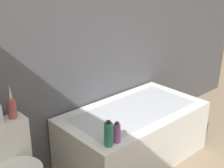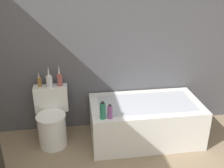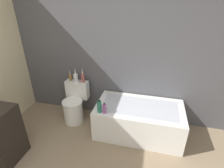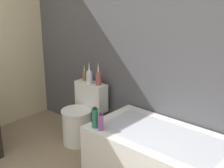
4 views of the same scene
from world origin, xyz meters
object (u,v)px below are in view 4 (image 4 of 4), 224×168
Objects in this scene: bathtub at (160,159)px; shampoo_bottle_tall at (95,118)px; shampoo_bottle_short at (101,122)px; toilet at (81,117)px; vase_silver at (89,76)px; vase_bronze at (98,77)px; vase_gold at (84,75)px.

shampoo_bottle_tall is at bearing -153.16° from bathtub.
shampoo_bottle_tall is 0.08m from shampoo_bottle_short.
toilet is at bearing 148.27° from shampoo_bottle_tall.
bathtub is at bearing -11.22° from vase_silver.
bathtub is at bearing -13.73° from vase_bronze.
vase_bronze is 0.83m from shampoo_bottle_short.
shampoo_bottle_tall is at bearing -31.73° from toilet.
vase_silver is at bearing 142.14° from shampoo_bottle_short.
vase_silver is at bearing 168.78° from bathtub.
vase_gold is (-1.33, 0.28, 0.52)m from bathtub.
vase_silver is (-1.20, 0.24, 0.55)m from bathtub.
toilet is at bearing -56.80° from vase_gold.
vase_bronze is at bearing 135.19° from shampoo_bottle_short.
vase_silver is (0.13, -0.04, 0.02)m from vase_gold.
vase_bronze is (0.13, 0.18, 0.49)m from toilet.
vase_bronze is at bearing -3.63° from vase_gold.
toilet is 0.52m from vase_gold.
shampoo_bottle_short is at bearing -44.81° from vase_bronze.
toilet is (-1.20, 0.08, 0.05)m from bathtub.
vase_gold is 0.95m from shampoo_bottle_tall.
vase_silver is 0.91m from shampoo_bottle_short.
toilet is 0.78m from shampoo_bottle_tall.
shampoo_bottle_tall reaches higher than shampoo_bottle_short.
toilet is 4.09× the size of shampoo_bottle_short.
bathtub is 1.23m from vase_bronze.
bathtub is at bearing 31.04° from shampoo_bottle_short.
vase_gold is at bearing 168.16° from bathtub.
vase_bronze reaches higher than vase_gold.
vase_gold reaches higher than toilet.
shampoo_bottle_tall is 1.20× the size of shampoo_bottle_short.
vase_bronze is (0.13, 0.02, 0.00)m from vase_silver.
vase_gold reaches higher than shampoo_bottle_short.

